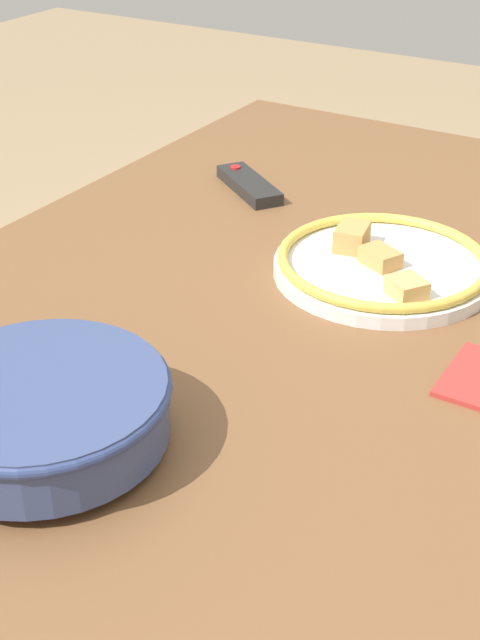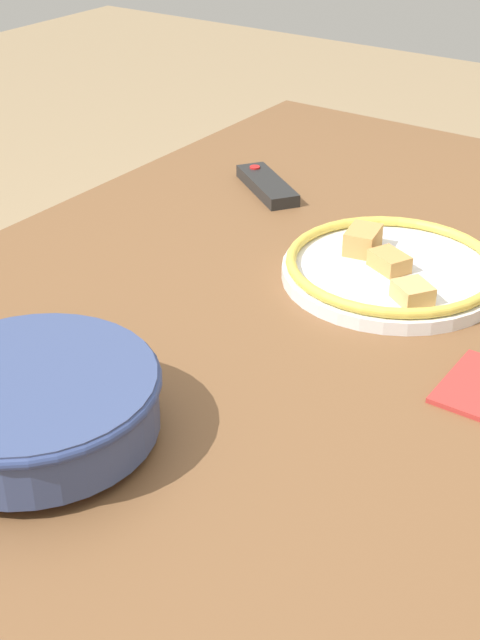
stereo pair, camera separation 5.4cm
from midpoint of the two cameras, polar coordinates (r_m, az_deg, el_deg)
dining_table at (r=1.13m, az=2.65°, el=-3.23°), size 1.59×1.06×0.70m
noodle_bowl at (r=0.90m, az=-14.20°, el=-5.60°), size 0.26×0.26×0.08m
food_plate at (r=1.22m, az=7.81°, el=3.54°), size 0.30×0.30×0.05m
tv_remote at (r=1.48m, az=-0.49°, el=8.63°), size 0.13×0.16×0.02m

